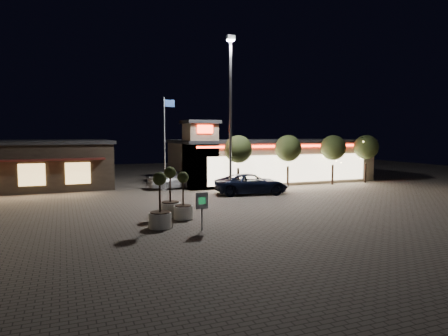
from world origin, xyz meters
name	(u,v)px	position (x,y,z in m)	size (l,w,h in m)	color
ground	(252,218)	(0.00, 0.00, 0.00)	(90.00, 90.00, 0.00)	#635A50
retail_building	(268,160)	(9.51, 15.82, 2.21)	(20.40, 8.40, 6.10)	tan
restaurant_building	(17,164)	(-14.00, 19.97, 2.16)	(16.40, 11.00, 4.30)	#382D23
floodlight_pole	(231,106)	(2.00, 8.00, 7.02)	(0.60, 0.40, 12.38)	gray
flagpole	(166,136)	(-1.90, 13.00, 4.74)	(0.95, 0.10, 8.00)	white
string_tree_a	(238,149)	(4.00, 11.00, 3.56)	(2.42, 2.42, 4.79)	#332319
string_tree_b	(288,149)	(9.00, 11.00, 3.56)	(2.42, 2.42, 4.79)	#332319
string_tree_c	(333,148)	(14.00, 11.00, 3.56)	(2.42, 2.42, 4.79)	#332319
string_tree_d	(366,147)	(18.00, 11.00, 3.56)	(2.42, 2.42, 4.79)	#332319
pickup_truck	(252,184)	(4.11, 8.51, 0.83)	(2.75, 5.96, 1.66)	black
white_sedan	(175,179)	(-0.85, 14.00, 0.83)	(1.97, 4.90, 1.67)	silver
planter_left	(183,204)	(-3.77, 1.38, 0.85)	(1.12, 1.12, 2.74)	silver
planter_mid	(160,211)	(-5.51, -0.29, 0.91)	(1.19, 1.19, 2.93)	silver
planter_right	(170,201)	(-4.24, 2.49, 0.92)	(1.21, 1.21, 2.97)	silver
valet_sign	(202,204)	(-3.67, -1.65, 1.36)	(0.64, 0.12, 1.95)	gray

